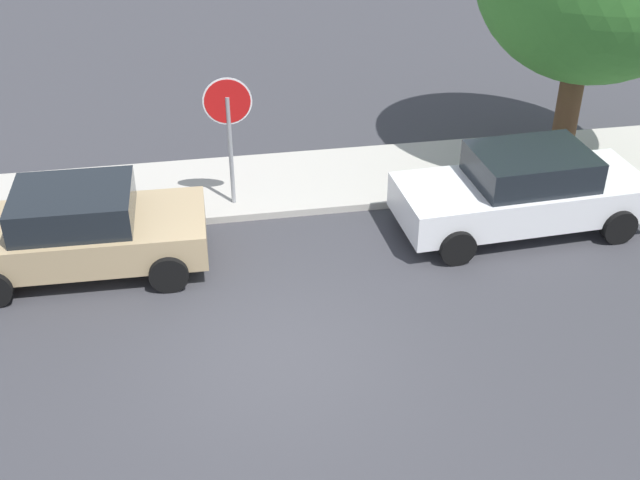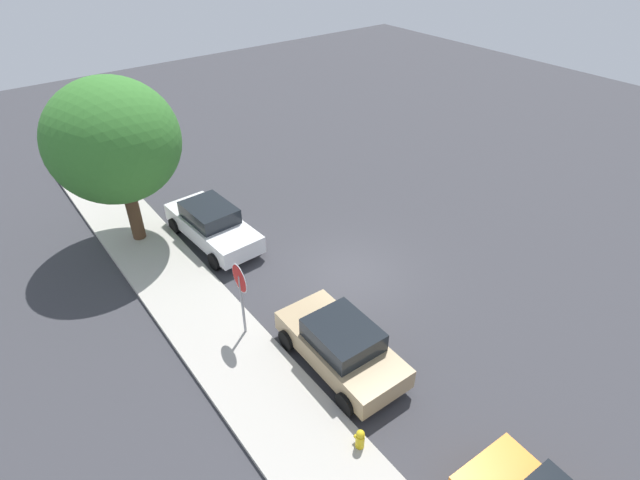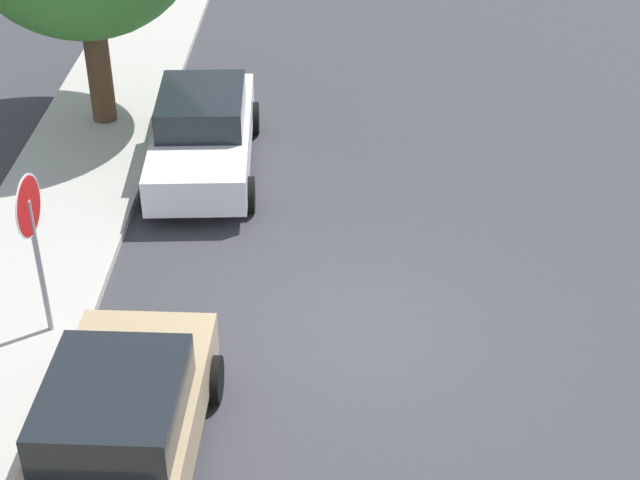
# 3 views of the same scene
# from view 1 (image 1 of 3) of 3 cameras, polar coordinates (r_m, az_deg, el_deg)

# --- Properties ---
(ground_plane) EXTENTS (60.00, 60.00, 0.00)m
(ground_plane) POSITION_cam_1_polar(r_m,az_deg,el_deg) (11.90, -2.84, -8.14)
(ground_plane) COLOR #38383D
(sidewalk_curb) EXTENTS (32.00, 2.50, 0.14)m
(sidewalk_curb) POSITION_cam_1_polar(r_m,az_deg,el_deg) (16.14, -5.24, 3.84)
(sidewalk_curb) COLOR #B2ADA3
(sidewalk_curb) RESTS_ON ground_plane
(stop_sign) EXTENTS (0.89, 0.08, 2.64)m
(stop_sign) POSITION_cam_1_polar(r_m,az_deg,el_deg) (14.69, -6.52, 8.49)
(stop_sign) COLOR gray
(stop_sign) RESTS_ON ground_plane
(parked_car_tan) EXTENTS (4.09, 2.08, 1.48)m
(parked_car_tan) POSITION_cam_1_polar(r_m,az_deg,el_deg) (13.91, -16.61, 0.73)
(parked_car_tan) COLOR tan
(parked_car_tan) RESTS_ON ground_plane
(parked_car_white) EXTENTS (4.58, 2.16, 1.52)m
(parked_car_white) POSITION_cam_1_polar(r_m,az_deg,el_deg) (14.91, 14.23, 3.43)
(parked_car_white) COLOR white
(parked_car_white) RESTS_ON ground_plane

